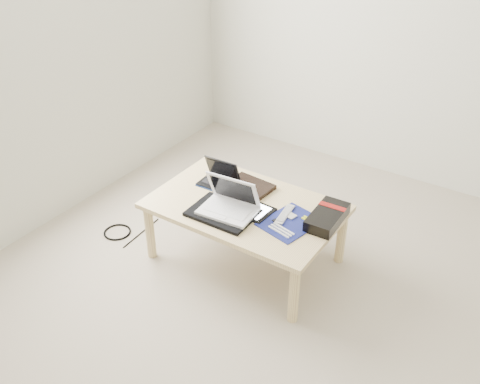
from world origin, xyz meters
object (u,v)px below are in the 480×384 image
Objects in this scene: white_laptop at (230,204)px; gpu_box at (327,217)px; netbook at (220,179)px; coffee_table at (245,211)px.

white_laptop is 0.55m from gpu_box.
netbook is at bearing 135.18° from white_laptop.
gpu_box is (0.48, 0.10, 0.08)m from coffee_table.
white_laptop is at bearing -156.07° from gpu_box.
netbook is 0.74m from gpu_box.
white_laptop is (-0.03, -0.12, 0.11)m from coffee_table.
white_laptop reaches higher than netbook.
white_laptop is at bearing -44.82° from netbook.
coffee_table is 0.30m from netbook.
netbook is at bearing 156.80° from coffee_table.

